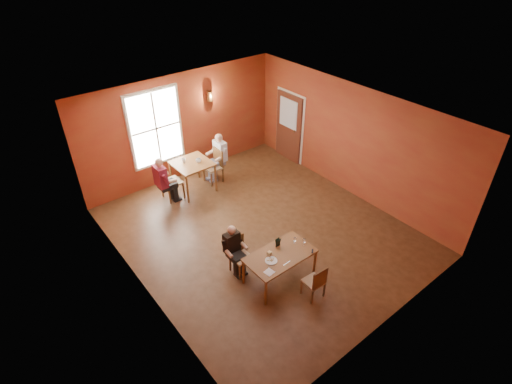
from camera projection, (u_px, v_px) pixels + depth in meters
ground at (261, 231)px, 9.70m from camera, size 6.00×7.00×0.01m
wall_back at (182, 127)px, 11.11m from camera, size 6.00×0.04×3.00m
wall_front at (396, 268)px, 6.59m from camera, size 6.00×0.04×3.00m
wall_left at (135, 234)px, 7.30m from camera, size 0.04×7.00×3.00m
wall_right at (351, 141)px, 10.40m from camera, size 0.04×7.00×3.00m
ceiling at (262, 116)px, 8.00m from camera, size 6.00×7.00×0.04m
window at (156, 128)px, 10.55m from camera, size 1.36×0.10×1.96m
door at (288, 127)px, 12.10m from camera, size 0.12×1.04×2.10m
wall_sconce at (210, 96)px, 11.11m from camera, size 0.16×0.16×0.28m
main_table at (280, 266)px, 8.25m from camera, size 1.42×0.80×0.67m
chair_diner_main at (241, 256)px, 8.35m from camera, size 0.38×0.38×0.86m
diner_main at (242, 253)px, 8.27m from camera, size 0.44×0.44×1.11m
chair_empty at (314, 281)px, 7.83m from camera, size 0.37×0.37×0.80m
plate_food at (271, 260)px, 7.90m from camera, size 0.27×0.27×0.03m
sandwich at (269, 254)px, 8.00m from camera, size 0.09×0.09×0.10m
goblet_a at (295, 240)px, 8.30m from camera, size 0.07×0.07×0.16m
goblet_b at (304, 242)px, 8.26m from camera, size 0.07×0.07×0.16m
menu_stand at (278, 242)px, 8.23m from camera, size 0.11×0.06×0.18m
knife at (287, 263)px, 7.86m from camera, size 0.19×0.03×0.00m
napkin at (269, 272)px, 7.66m from camera, size 0.19×0.19×0.01m
sunglasses at (312, 251)px, 8.14m from camera, size 0.11×0.10×0.01m
second_table at (193, 176)px, 10.97m from camera, size 0.97×0.97×0.86m
chair_diner_white at (213, 167)px, 11.27m from camera, size 0.44×0.44×0.99m
diner_white at (213, 161)px, 11.19m from camera, size 0.53×0.53×1.33m
chair_diner_maroon at (172, 181)px, 10.58m from camera, size 0.47×0.47×1.05m
diner_maroon at (170, 177)px, 10.49m from camera, size 0.53×0.53×1.32m
cup_a at (198, 161)px, 10.72m from camera, size 0.18×0.18×0.11m
cup_b at (184, 161)px, 10.73m from camera, size 0.12×0.12×0.10m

